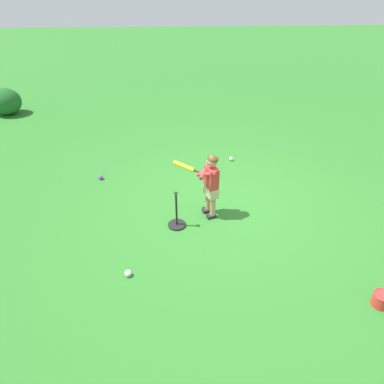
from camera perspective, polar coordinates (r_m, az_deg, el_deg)
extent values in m
plane|color=#2D7528|center=(5.98, 5.17, -2.18)|extent=(40.00, 40.00, 0.00)
cube|color=#232328|center=(5.68, 3.19, -3.97)|extent=(0.14, 0.17, 0.05)
cylinder|color=tan|center=(5.58, 3.43, -2.42)|extent=(0.09, 0.09, 0.34)
cube|color=#232328|center=(5.80, 2.45, -3.04)|extent=(0.14, 0.17, 0.05)
cylinder|color=tan|center=(5.70, 2.67, -1.50)|extent=(0.09, 0.09, 0.34)
cube|color=#C6B284|center=(5.50, 3.13, 0.17)|extent=(0.31, 0.24, 0.16)
cube|color=red|center=(5.36, 3.21, 2.40)|extent=(0.29, 0.23, 0.34)
sphere|color=tan|center=(5.22, 3.30, 5.08)|extent=(0.17, 0.17, 0.17)
ellipsoid|color=#563819|center=(5.21, 3.41, 5.39)|extent=(0.22, 0.22, 0.11)
sphere|color=yellow|center=(5.26, 1.87, 2.93)|extent=(0.04, 0.04, 0.04)
cylinder|color=black|center=(5.29, 0.99, 3.29)|extent=(0.10, 0.13, 0.05)
cylinder|color=yellow|center=(5.38, -1.25, 4.22)|extent=(0.24, 0.33, 0.11)
sphere|color=yellow|center=(5.44, -2.79, 4.85)|extent=(0.07, 0.07, 0.07)
cylinder|color=red|center=(5.24, 2.38, 2.95)|extent=(0.18, 0.31, 0.14)
cylinder|color=red|center=(5.30, 2.06, 3.30)|extent=(0.30, 0.19, 0.14)
sphere|color=purple|center=(6.87, -14.78, 2.36)|extent=(0.09, 0.09, 0.09)
sphere|color=white|center=(7.35, 6.43, 5.45)|extent=(0.08, 0.08, 0.08)
sphere|color=white|center=(4.79, -10.47, -13.00)|extent=(0.09, 0.09, 0.09)
cylinder|color=black|center=(5.51, -2.50, -5.40)|extent=(0.28, 0.28, 0.03)
cylinder|color=black|center=(5.34, -2.58, -2.98)|extent=(0.03, 0.03, 0.55)
cone|color=black|center=(5.17, -2.66, -0.35)|extent=(0.07, 0.07, 0.04)
cylinder|color=red|center=(4.93, 28.63, -15.29)|extent=(0.20, 0.20, 0.18)
torus|color=red|center=(4.87, 28.92, -14.57)|extent=(0.22, 0.22, 0.02)
ellipsoid|color=#1E5B23|center=(10.88, -28.35, 12.96)|extent=(0.73, 0.83, 0.71)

